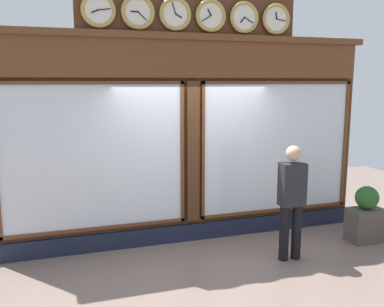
{
  "coord_description": "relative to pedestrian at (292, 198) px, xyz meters",
  "views": [
    {
      "loc": [
        2.06,
        6.32,
        2.58
      ],
      "look_at": [
        0.0,
        0.0,
        1.45
      ],
      "focal_mm": 39.5,
      "sensor_mm": 36.0,
      "label": 1
    }
  ],
  "objects": [
    {
      "name": "pedestrian",
      "position": [
        0.0,
        0.0,
        0.0
      ],
      "size": [
        0.37,
        0.24,
        1.69
      ],
      "color": "black",
      "rests_on": "ground_plane"
    },
    {
      "name": "shop_facade",
      "position": [
        1.12,
        -1.3,
        0.79
      ],
      "size": [
        6.12,
        0.42,
        3.9
      ],
      "color": "#4C2B16",
      "rests_on": "ground_plane"
    },
    {
      "name": "planter_shrub",
      "position": [
        -1.55,
        -0.25,
        -0.2
      ],
      "size": [
        0.37,
        0.37,
        0.37
      ],
      "primitive_type": "sphere",
      "color": "#285623",
      "rests_on": "planter_box"
    },
    {
      "name": "planter_box",
      "position": [
        -1.55,
        -0.25,
        -0.66
      ],
      "size": [
        0.56,
        0.36,
        0.55
      ],
      "primitive_type": "cube",
      "color": "#4C4742",
      "rests_on": "ground_plane"
    }
  ]
}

